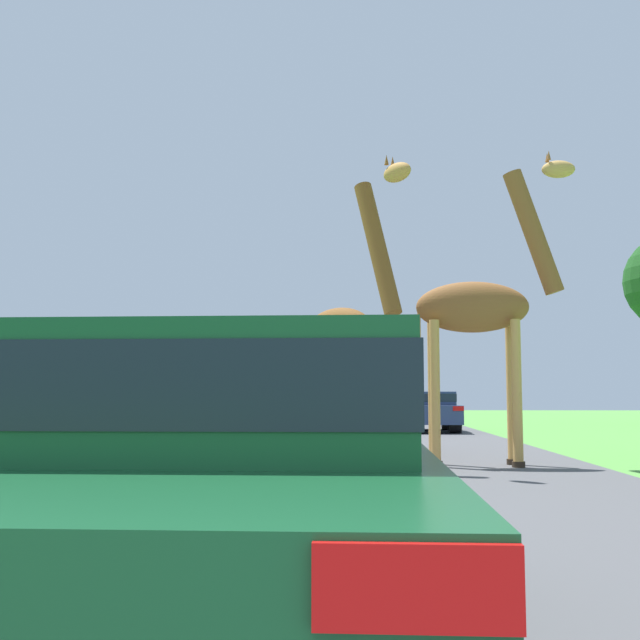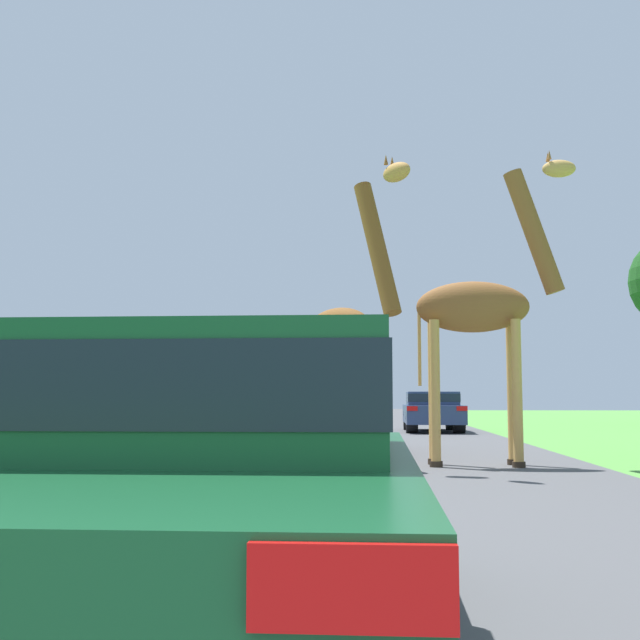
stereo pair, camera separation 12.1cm
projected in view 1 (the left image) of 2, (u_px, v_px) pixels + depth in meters
name	position (u px, v px, depth m)	size (l,w,h in m)	color
road	(375.00, 429.00, 28.97)	(7.32, 120.00, 0.00)	#4C4C4F
giraffe_near_road	(345.00, 329.00, 13.19)	(2.05, 2.21, 4.91)	#B77F3D
giraffe_companion	(484.00, 308.00, 13.46)	(2.72, 0.75, 5.30)	tan
car_lead_maroon	(203.00, 486.00, 3.44)	(1.95, 4.15, 1.37)	#144C28
car_queue_right	(428.00, 410.00, 27.31)	(1.89, 4.62, 1.34)	navy
car_queue_left	(333.00, 416.00, 16.70)	(1.81, 4.44, 1.41)	maroon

